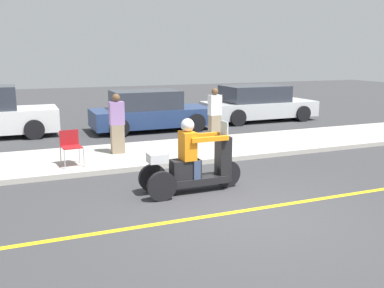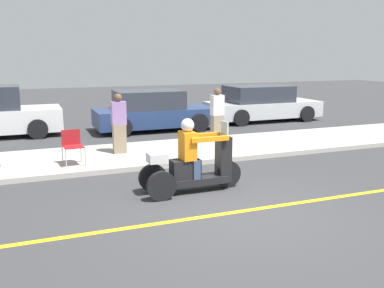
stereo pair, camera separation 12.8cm
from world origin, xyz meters
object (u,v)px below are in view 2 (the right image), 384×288
Objects in this scene: spectator_with_child at (217,115)px; parked_car_lot_right at (153,111)px; motorcycle_trike at (192,165)px; spectator_far_back at (119,125)px; folding_chair_set_back at (72,144)px; parked_car_lot_far at (261,104)px.

spectator_with_child reaches higher than parked_car_lot_right.
spectator_far_back reaches higher than motorcycle_trike.
spectator_far_back is 4.18m from parked_car_lot_right.
folding_chair_set_back is (-4.42, -1.44, -0.26)m from spectator_with_child.
parked_car_lot_far is at bearing 31.96° from folding_chair_set_back.
folding_chair_set_back is at bearing -161.97° from spectator_with_child.
spectator_far_back is 1.92× the size of folding_chair_set_back.
spectator_with_child reaches higher than spectator_far_back.
parked_car_lot_far reaches higher than parked_car_lot_right.
spectator_with_child is 3.25m from parked_car_lot_right.
parked_car_lot_far is at bearing 31.99° from spectator_far_back.
spectator_with_child is 3.19m from spectator_far_back.
parked_car_lot_right reaches higher than folding_chair_set_back.
parked_car_lot_far is (8.07, 5.03, 0.06)m from folding_chair_set_back.
spectator_with_child reaches higher than motorcycle_trike.
motorcycle_trike is 3.30m from folding_chair_set_back.
motorcycle_trike is at bearing -100.09° from parked_car_lot_right.
spectator_with_child is at bearing 18.03° from folding_chair_set_back.
spectator_with_child is at bearing 59.33° from motorcycle_trike.
spectator_far_back is 0.34× the size of parked_car_lot_far.
parked_car_lot_far is (6.78, 4.23, -0.20)m from spectator_far_back.
parked_car_lot_far is (3.65, 3.60, -0.20)m from spectator_with_child.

